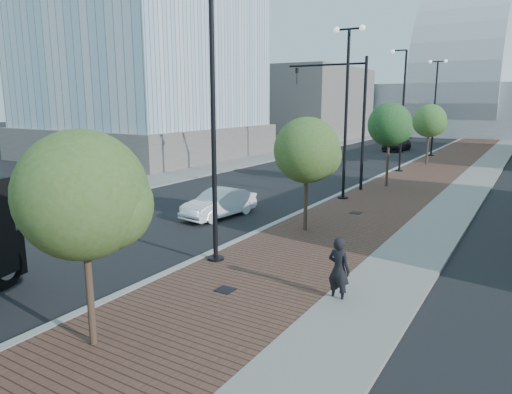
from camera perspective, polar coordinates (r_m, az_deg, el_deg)
The scene contains 22 objects.
sidewalk at distance 43.06m, azimuth 22.86°, elevation 3.59°, with size 7.00×140.00×0.12m, color #4C2D23.
concrete_strip at distance 42.76m, azimuth 26.43°, elevation 3.24°, with size 2.40×140.00×0.13m, color slate.
curb at distance 43.70m, azimuth 18.33°, elevation 4.04°, with size 0.30×140.00×0.14m, color gray.
west_sidewalk at distance 48.28m, azimuth 3.11°, elevation 5.28°, with size 4.00×140.00×0.12m, color slate.
white_sedan at distance 22.24m, azimuth -4.53°, elevation -0.78°, with size 1.41×4.04×1.33m, color white.
dark_car_mid at distance 42.06m, azimuth 7.75°, elevation 5.12°, with size 2.35×5.09×1.42m, color black.
dark_car_far at distance 54.22m, azimuth 16.88°, elevation 6.19°, with size 1.99×4.88×1.42m, color black.
pedestrian at distance 13.10m, azimuth 10.11°, elevation -8.76°, with size 0.68×0.44×1.85m, color black.
streetlight_1 at distance 15.38m, azimuth -5.56°, elevation 7.47°, with size 1.44×0.56×9.21m.
streetlight_2 at distance 25.93m, azimuth 10.97°, elevation 10.08°, with size 1.72×0.56×9.28m.
streetlight_3 at distance 37.44m, azimuth 17.34°, elevation 9.48°, with size 1.44×0.56×9.21m.
streetlight_4 at distance 49.12m, azimuth 21.02°, elevation 10.21°, with size 1.72×0.56×9.28m.
traffic_mast at distance 29.05m, azimuth 11.41°, elevation 10.54°, with size 5.09×0.20×8.00m.
tree_0 at distance 10.40m, azimuth -20.23°, elevation 0.17°, with size 2.77×2.77×4.91m.
tree_1 at distance 19.18m, azimuth 6.39°, elevation 5.68°, with size 2.71×2.71×4.84m.
tree_2 at distance 30.42m, azimuth 16.15°, elevation 8.50°, with size 2.70×2.70×5.36m.
tree_3 at distance 42.11m, azimuth 20.55°, elevation 8.73°, with size 2.77×2.77×5.20m.
tower_podium at distance 48.22m, azimuth -13.22°, elevation 6.70°, with size 19.00×19.00×3.00m, color #5D5854.
convention_center at distance 88.05m, azimuth 24.19°, elevation 11.07°, with size 50.00×30.00×50.00m.
commercial_block_nw at distance 68.99m, azimuth 5.96°, elevation 11.28°, with size 14.00×20.00×10.00m, color slate.
utility_cover_1 at distance 13.68m, azimuth -3.78°, elevation -11.27°, with size 0.50×0.50×0.02m, color black.
utility_cover_2 at distance 23.11m, azimuth 12.09°, elevation -1.89°, with size 0.50×0.50×0.02m, color black.
Camera 1 is at (9.69, -2.27, 5.47)m, focal length 32.66 mm.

